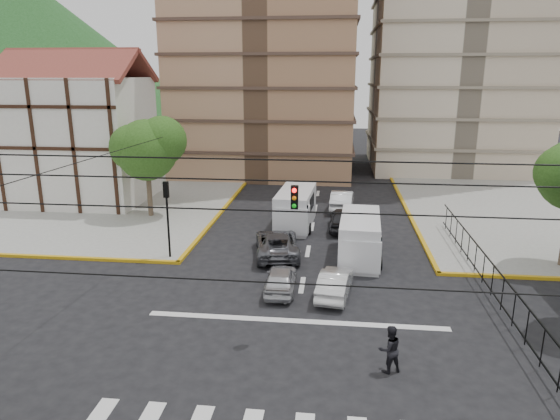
# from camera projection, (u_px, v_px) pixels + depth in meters

# --- Properties ---
(ground) EXTENTS (160.00, 160.00, 0.00)m
(ground) POSITION_uv_depth(u_px,v_px,m) (293.00, 335.00, 20.35)
(ground) COLOR black
(ground) RESTS_ON ground
(sidewalk_nw) EXTENTS (26.00, 26.00, 0.15)m
(sidewalk_nw) POSITION_uv_depth(u_px,v_px,m) (76.00, 200.00, 41.67)
(sidewalk_nw) COLOR gray
(sidewalk_nw) RESTS_ON ground
(stop_line) EXTENTS (13.00, 0.40, 0.01)m
(stop_line) POSITION_uv_depth(u_px,v_px,m) (296.00, 321.00, 21.50)
(stop_line) COLOR silver
(stop_line) RESTS_ON ground
(tudor_building) EXTENTS (10.80, 8.05, 12.23)m
(tudor_building) POSITION_uv_depth(u_px,v_px,m) (81.00, 138.00, 40.19)
(tudor_building) COLOR silver
(tudor_building) RESTS_ON ground
(distant_hill) EXTENTS (70.00, 70.00, 28.00)m
(distant_hill) POSITION_uv_depth(u_px,v_px,m) (24.00, 52.00, 89.69)
(distant_hill) COLOR #1D4B19
(distant_hill) RESTS_ON ground
(park_fence) EXTENTS (0.10, 22.50, 1.66)m
(park_fence) POSITION_uv_depth(u_px,v_px,m) (490.00, 298.00, 23.69)
(park_fence) COLOR black
(park_fence) RESTS_ON ground
(tree_tudor) EXTENTS (5.39, 4.40, 7.43)m
(tree_tudor) POSITION_uv_depth(u_px,v_px,m) (148.00, 147.00, 35.61)
(tree_tudor) COLOR #473828
(tree_tudor) RESTS_ON ground
(traffic_light_nw) EXTENTS (0.28, 0.22, 4.40)m
(traffic_light_nw) POSITION_uv_depth(u_px,v_px,m) (167.00, 207.00, 27.85)
(traffic_light_nw) COLOR black
(traffic_light_nw) RESTS_ON ground
(traffic_light_hanging) EXTENTS (18.00, 9.12, 0.92)m
(traffic_light_hanging) POSITION_uv_depth(u_px,v_px,m) (290.00, 209.00, 16.84)
(traffic_light_hanging) COLOR black
(traffic_light_hanging) RESTS_ON ground
(van_right_lane) EXTENTS (2.47, 5.64, 2.49)m
(van_right_lane) POSITION_uv_depth(u_px,v_px,m) (360.00, 240.00, 28.21)
(van_right_lane) COLOR silver
(van_right_lane) RESTS_ON ground
(van_left_lane) EXTENTS (2.58, 5.80, 2.55)m
(van_left_lane) POSITION_uv_depth(u_px,v_px,m) (295.00, 210.00, 34.29)
(van_left_lane) COLOR silver
(van_left_lane) RESTS_ON ground
(car_silver_front_left) EXTENTS (1.56, 3.69, 1.25)m
(car_silver_front_left) POSITION_uv_depth(u_px,v_px,m) (281.00, 279.00, 24.32)
(car_silver_front_left) COLOR silver
(car_silver_front_left) RESTS_ON ground
(car_white_front_right) EXTENTS (1.88, 4.05, 1.28)m
(car_white_front_right) POSITION_uv_depth(u_px,v_px,m) (335.00, 283.00, 23.85)
(car_white_front_right) COLOR silver
(car_white_front_right) RESTS_ON ground
(car_grey_mid_left) EXTENTS (3.22, 5.54, 1.45)m
(car_grey_mid_left) POSITION_uv_depth(u_px,v_px,m) (277.00, 243.00, 29.11)
(car_grey_mid_left) COLOR #57585E
(car_grey_mid_left) RESTS_ON ground
(car_silver_rear_left) EXTENTS (2.12, 4.62, 1.31)m
(car_silver_rear_left) POSITION_uv_depth(u_px,v_px,m) (302.00, 198.00, 40.05)
(car_silver_rear_left) COLOR #AFAFB4
(car_silver_rear_left) RESTS_ON ground
(car_darkgrey_mid_right) EXTENTS (1.91, 4.53, 1.53)m
(car_darkgrey_mid_right) POSITION_uv_depth(u_px,v_px,m) (343.00, 218.00, 33.94)
(car_darkgrey_mid_right) COLOR #252528
(car_darkgrey_mid_right) RESTS_ON ground
(car_white_rear_right) EXTENTS (1.95, 4.79, 1.54)m
(car_white_rear_right) POSITION_uv_depth(u_px,v_px,m) (342.00, 200.00, 38.82)
(car_white_rear_right) COLOR white
(car_white_rear_right) RESTS_ON ground
(pedestrian_crosswalk) EXTENTS (1.06, 0.95, 1.77)m
(pedestrian_crosswalk) POSITION_uv_depth(u_px,v_px,m) (390.00, 349.00, 17.65)
(pedestrian_crosswalk) COLOR black
(pedestrian_crosswalk) RESTS_ON ground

